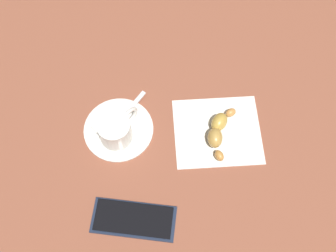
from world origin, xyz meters
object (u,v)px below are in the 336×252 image
at_px(espresso_cup, 116,130).
at_px(cell_phone, 134,219).
at_px(sugar_packet, 107,121).
at_px(croissant, 218,130).
at_px(napkin, 217,131).
at_px(teaspoon, 117,124).
at_px(saucer, 119,131).

distance_m(espresso_cup, cell_phone, 0.18).
bearing_deg(sugar_packet, croissant, 134.79).
bearing_deg(espresso_cup, croissant, 177.01).
bearing_deg(espresso_cup, napkin, 178.60).
bearing_deg(napkin, teaspoon, -8.42).
height_order(saucer, sugar_packet, sugar_packet).
bearing_deg(saucer, teaspoon, -84.28).
height_order(saucer, teaspoon, teaspoon).
distance_m(espresso_cup, napkin, 0.21).
relative_size(croissant, cell_phone, 0.71).
bearing_deg(sugar_packet, saucer, 104.63).
bearing_deg(napkin, sugar_packet, -9.38).
relative_size(saucer, espresso_cup, 1.77).
relative_size(espresso_cup, croissant, 0.68).
bearing_deg(napkin, croissant, 82.02).
height_order(sugar_packet, croissant, croissant).
distance_m(espresso_cup, teaspoon, 0.04).
distance_m(saucer, napkin, 0.20).
bearing_deg(cell_phone, sugar_packet, -77.76).
distance_m(saucer, sugar_packet, 0.03).
height_order(espresso_cup, sugar_packet, espresso_cup).
xyz_separation_m(croissant, cell_phone, (0.18, 0.16, -0.01)).
bearing_deg(saucer, espresso_cup, 79.72).
bearing_deg(teaspoon, croissant, 169.99).
distance_m(saucer, cell_phone, 0.18).
xyz_separation_m(teaspoon, cell_phone, (-0.02, 0.20, -0.01)).
xyz_separation_m(saucer, napkin, (-0.20, 0.02, -0.00)).
xyz_separation_m(sugar_packet, croissant, (-0.22, 0.04, 0.01)).
bearing_deg(espresso_cup, sugar_packet, -58.06).
distance_m(saucer, croissant, 0.20).
relative_size(sugar_packet, cell_phone, 0.39).
relative_size(teaspoon, napkin, 0.65).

